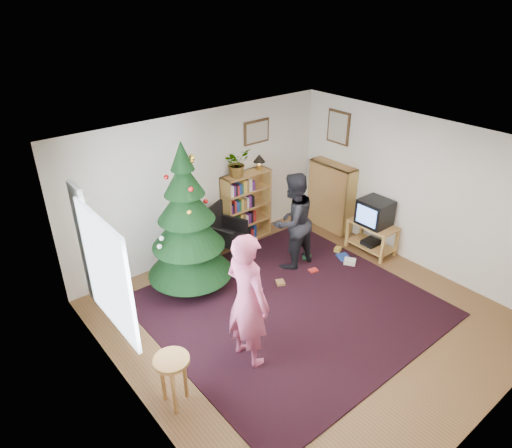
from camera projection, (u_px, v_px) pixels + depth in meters
floor at (304, 317)px, 6.58m from camera, size 5.00×5.00×0.00m
ceiling at (314, 151)px, 5.40m from camera, size 5.00×5.00×0.00m
wall_back at (203, 185)px, 7.70m from camera, size 5.00×0.02×2.50m
wall_front at (498, 346)px, 4.28m from camera, size 5.00×0.02×2.50m
wall_left at (133, 322)px, 4.59m from camera, size 0.02×5.00×2.50m
wall_right at (417, 193)px, 7.39m from camera, size 0.02×5.00×2.50m
rug at (289, 306)px, 6.78m from camera, size 3.80×3.60×0.02m
window_pane at (107, 274)px, 4.90m from camera, size 0.04×1.20×1.40m
curtain at (86, 247)px, 5.40m from camera, size 0.06×0.35×1.60m
picture_back at (256, 132)px, 8.00m from camera, size 0.55×0.03×0.42m
picture_right at (338, 127)px, 8.24m from camera, size 0.03×0.50×0.60m
christmas_tree at (188, 231)px, 6.80m from camera, size 1.31×1.31×2.38m
bookshelf_back at (246, 206)px, 8.31m from camera, size 0.95×0.30×1.30m
bookshelf_right at (331, 195)px, 8.72m from camera, size 0.30×0.95×1.30m
tv_stand at (372, 235)px, 8.05m from camera, size 0.46×0.82×0.55m
crt_tv at (375, 212)px, 7.84m from camera, size 0.48×0.51×0.45m
armchair at (223, 231)px, 7.75m from camera, size 0.72×0.74×1.00m
stool at (172, 369)px, 5.00m from camera, size 0.40×0.40×0.67m
person_standing at (248, 300)px, 5.45m from camera, size 0.47×0.69×1.81m
person_by_chair at (293, 221)px, 7.42m from camera, size 0.83×0.66×1.66m
potted_plant at (237, 163)px, 7.79m from camera, size 0.49×0.44×0.48m
table_lamp at (259, 159)px, 8.09m from camera, size 0.22×0.22×0.29m
floor_clutter at (323, 263)px, 7.77m from camera, size 1.66×0.78×0.08m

